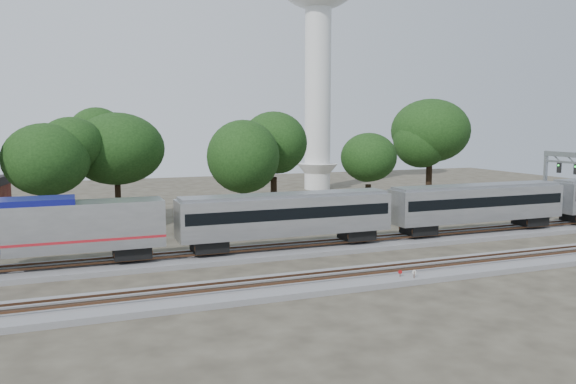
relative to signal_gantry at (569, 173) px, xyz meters
name	(u,v)px	position (x,y,z in m)	size (l,w,h in m)	color
ground	(307,270)	(-32.63, -6.00, -5.93)	(160.00, 160.00, 0.00)	#383328
track_far	(279,251)	(-32.63, 0.00, -5.73)	(160.00, 5.00, 0.73)	slate
track_near	(329,281)	(-32.63, -10.00, -5.73)	(160.00, 5.00, 0.73)	slate
switch_stand_red	(400,275)	(-27.81, -11.42, -5.38)	(0.27, 0.11, 0.87)	#512D19
switch_stand_white	(414,275)	(-27.04, -12.01, -5.32)	(0.31, 0.06, 0.96)	#512D19
switch_lever	(429,277)	(-25.35, -11.42, -5.78)	(0.50, 0.30, 0.30)	#512D19
signal_gantry	(569,173)	(0.00, 0.00, 0.00)	(0.57, 6.70, 8.14)	gray
tree_2	(46,160)	(-51.23, 13.43, 1.76)	(7.85, 7.85, 11.06)	black
tree_3	(116,149)	(-44.49, 18.22, 2.51)	(8.60, 8.60, 12.12)	black
tree_4	(243,157)	(-31.73, 13.67, 1.64)	(7.72, 7.72, 10.88)	black
tree_5	(274,143)	(-26.54, 18.46, 2.94)	(9.03, 9.03, 12.74)	black
tree_6	(369,157)	(-15.61, 15.07, 1.16)	(7.24, 7.24, 10.20)	black
tree_7	(430,131)	(-4.00, 19.19, 4.27)	(10.38, 10.38, 14.64)	black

